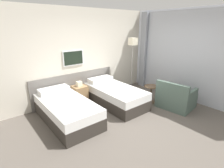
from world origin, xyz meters
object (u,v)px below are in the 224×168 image
Objects in this scene: floor_lamp at (133,47)px; armchair at (176,99)px; nightstand at (80,94)px; bed_near_door at (67,110)px; side_table at (151,91)px; bed_near_window at (115,95)px.

armchair is at bearing -88.59° from floor_lamp.
armchair reaches higher than nightstand.
armchair reaches higher than bed_near_door.
bed_near_door is 3.73× the size of side_table.
armchair is at bearing -24.99° from bed_near_door.
armchair is (0.04, -1.71, -1.26)m from floor_lamp.
armchair reaches higher than bed_near_window.
bed_near_door is at bearing 57.79° from armchair.
side_table is (-0.22, -1.04, -1.16)m from floor_lamp.
bed_near_window is at bearing -43.26° from nightstand.
floor_lamp is at bearing 78.11° from side_table.
bed_near_window is 1.95× the size of armchair.
bed_near_door is at bearing -170.33° from floor_lamp.
side_table is (2.43, -0.59, 0.09)m from bed_near_door.
nightstand is at bearing 136.74° from bed_near_window.
armchair is at bearing -46.66° from bed_near_window.
bed_near_door is at bearing -136.74° from nightstand.
bed_near_window reaches higher than side_table.
bed_near_window is at bearing -158.42° from floor_lamp.
armchair reaches higher than side_table.
armchair is (1.19, -1.26, -0.01)m from bed_near_window.
bed_near_window is 2.88× the size of nightstand.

